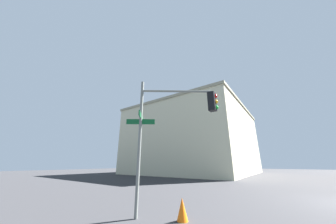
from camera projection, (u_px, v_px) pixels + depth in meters
name	position (u px, v px, depth m)	size (l,w,h in m)	color
traffic_signal_near	(176.00, 116.00, 6.46)	(2.96, 2.32, 5.01)	slate
building_stucco	(195.00, 142.00, 32.88)	(19.88, 22.51, 11.73)	beige
traffic_cone	(182.00, 209.00, 5.24)	(0.36, 0.36, 0.68)	orange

